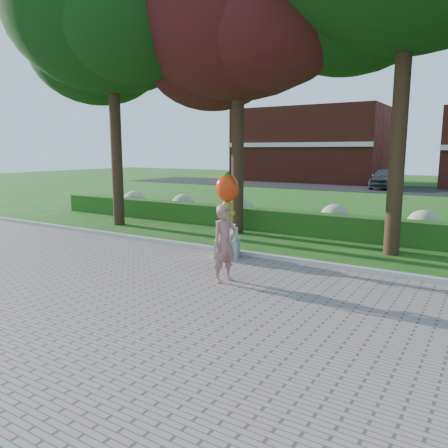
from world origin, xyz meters
name	(u,v)px	position (x,y,z in m)	size (l,w,h in m)	color
ground	(180,283)	(0.00, 0.00, 0.00)	(100.00, 100.00, 0.00)	#195715
walkway	(19,348)	(0.00, -4.00, 0.02)	(40.00, 14.00, 0.04)	gray
curb	(245,254)	(0.00, 3.00, 0.07)	(40.00, 0.18, 0.15)	#ADADA5
lawn_hedge	(299,223)	(0.00, 7.00, 0.40)	(24.00, 0.70, 0.80)	#154513
hydrangea_row	(324,217)	(0.57, 8.00, 0.55)	(20.10, 1.10, 0.99)	beige
street	(405,190)	(0.00, 28.00, 0.01)	(50.00, 8.00, 0.02)	black
building_left	(311,145)	(-10.00, 34.00, 3.50)	(14.00, 8.00, 7.00)	maroon
tree_far_left	(111,18)	(-7.11, 5.09, 7.96)	(9.00, 7.68, 11.66)	black
tree_mid_left	(237,23)	(-2.10, 6.08, 7.30)	(8.25, 7.04, 10.69)	black
hydrant_sculpture	(227,213)	(-0.28, 2.50, 1.30)	(0.84, 0.84, 2.37)	gray
woman	(224,244)	(0.87, 0.52, 0.92)	(0.64, 0.42, 1.76)	#A0675B
parked_car	(386,178)	(-1.53, 28.33, 0.84)	(1.94, 4.83, 1.64)	#3A3E41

